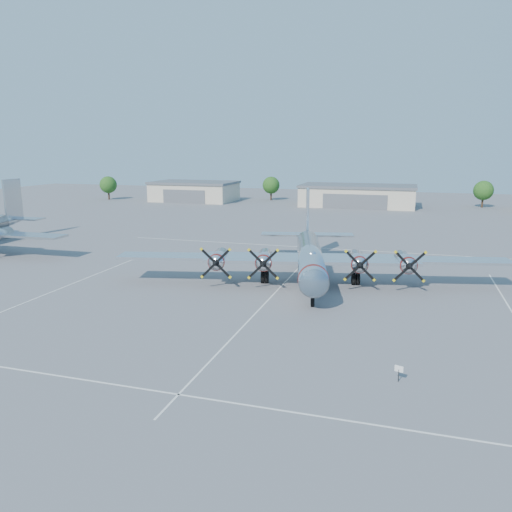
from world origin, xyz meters
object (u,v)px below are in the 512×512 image
(tree_east, at_px, (483,190))
(hangar_west, at_px, (194,191))
(tree_west, at_px, (271,185))
(main_bomber_b29, at_px, (309,280))
(tree_far_west, at_px, (108,185))
(hangar_center, at_px, (358,195))
(info_placard, at_px, (399,370))

(tree_east, bearing_deg, hangar_west, -175.40)
(hangar_west, distance_m, tree_west, 21.61)
(main_bomber_b29, bearing_deg, hangar_west, 109.38)
(tree_far_west, xyz_separation_m, tree_west, (45.00, 12.00, 0.00))
(hangar_center, bearing_deg, tree_west, 162.18)
(hangar_west, bearing_deg, tree_east, 4.60)
(tree_west, distance_m, main_bomber_b29, 87.77)
(tree_far_west, xyz_separation_m, info_placard, (82.54, -94.37, -3.47))
(tree_west, relative_size, info_placard, 6.22)
(hangar_center, height_order, info_placard, hangar_center)
(tree_far_west, relative_size, main_bomber_b29, 0.16)
(hangar_west, height_order, hangar_center, same)
(tree_far_west, bearing_deg, tree_east, 5.71)
(tree_far_west, xyz_separation_m, main_bomber_b29, (72.32, -71.31, -4.22))
(tree_far_west, relative_size, tree_east, 1.00)
(tree_east, bearing_deg, hangar_center, -168.62)
(hangar_center, xyz_separation_m, tree_west, (-25.00, 8.04, 1.51))
(main_bomber_b29, bearing_deg, hangar_center, 78.99)
(hangar_west, bearing_deg, main_bomber_b29, -57.84)
(main_bomber_b29, bearing_deg, tree_far_west, 122.63)
(tree_far_west, relative_size, info_placard, 6.22)
(tree_west, bearing_deg, main_bomber_b29, -71.84)
(hangar_west, relative_size, main_bomber_b29, 0.54)
(info_placard, bearing_deg, tree_east, 98.18)
(tree_east, height_order, info_placard, tree_east)
(main_bomber_b29, bearing_deg, tree_west, 95.38)
(tree_west, distance_m, info_placard, 112.85)
(tree_west, height_order, info_placard, tree_west)
(hangar_center, xyz_separation_m, tree_east, (30.00, 6.04, 1.51))
(hangar_center, distance_m, main_bomber_b29, 75.35)
(hangar_west, distance_m, tree_east, 75.26)
(tree_far_west, distance_m, tree_east, 100.50)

